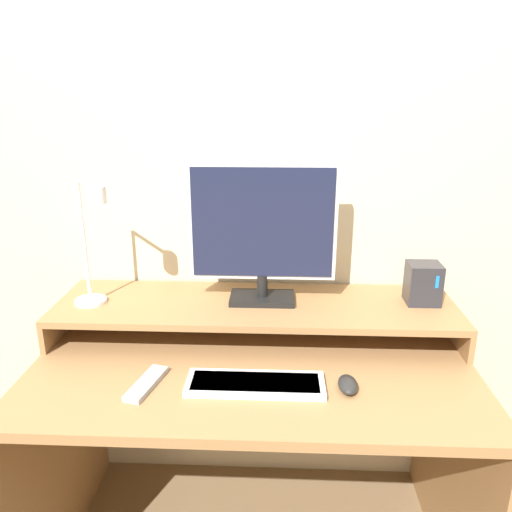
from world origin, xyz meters
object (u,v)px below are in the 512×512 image
object	(u,v)px
monitor	(262,230)
mouse	(348,385)
keyboard	(255,384)
remote_control	(146,384)
router_dock	(423,283)
desk_lamp	(92,246)

from	to	relation	value
monitor	mouse	bearing A→B (deg)	-54.60
keyboard	remote_control	distance (m)	0.31
monitor	remote_control	bearing A→B (deg)	-130.97
monitor	remote_control	distance (m)	0.59
router_dock	remote_control	size ratio (longest dim) A/B	0.74
router_dock	desk_lamp	bearing A→B (deg)	-175.19
desk_lamp	router_dock	xyz separation A→B (m)	(1.07, 0.09, -0.14)
router_dock	remote_control	bearing A→B (deg)	-156.51
router_dock	remote_control	distance (m)	0.94
router_dock	mouse	xyz separation A→B (m)	(-0.28, -0.36, -0.17)
desk_lamp	remote_control	xyz separation A→B (m)	(0.22, -0.28, -0.31)
monitor	mouse	distance (m)	0.55
monitor	router_dock	world-z (taller)	monitor
monitor	router_dock	xyz separation A→B (m)	(0.53, 0.01, -0.18)
router_dock	remote_control	world-z (taller)	router_dock
desk_lamp	router_dock	distance (m)	1.08
desk_lamp	remote_control	world-z (taller)	desk_lamp
desk_lamp	mouse	xyz separation A→B (m)	(0.78, -0.27, -0.31)
desk_lamp	router_dock	bearing A→B (deg)	4.81
mouse	remote_control	distance (m)	0.56
router_dock	keyboard	bearing A→B (deg)	-146.46
desk_lamp	mouse	distance (m)	0.88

